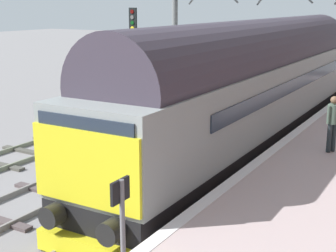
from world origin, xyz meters
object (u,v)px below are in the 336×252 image
object	(u,v)px
signal_post_mid	(134,42)
waiting_passenger	(333,119)
diesel_locomotive	(256,81)
platform_number_sign	(122,213)

from	to	relation	value
signal_post_mid	waiting_passenger	xyz separation A→B (m)	(11.83, -7.31, -1.26)
diesel_locomotive	waiting_passenger	xyz separation A→B (m)	(3.26, -2.47, -0.50)
diesel_locomotive	platform_number_sign	bearing A→B (deg)	-79.83
platform_number_sign	waiting_passenger	distance (m)	8.73
diesel_locomotive	waiting_passenger	distance (m)	4.12
diesel_locomotive	signal_post_mid	size ratio (longest dim) A/B	3.90
signal_post_mid	platform_number_sign	bearing A→B (deg)	-56.47
diesel_locomotive	platform_number_sign	distance (m)	11.28
signal_post_mid	platform_number_sign	size ratio (longest dim) A/B	3.06
diesel_locomotive	signal_post_mid	world-z (taller)	signal_post_mid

